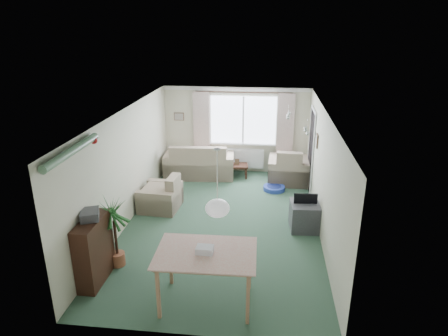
# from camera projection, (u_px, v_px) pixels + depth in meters

# --- Properties ---
(ground) EXTENTS (6.50, 6.50, 0.00)m
(ground) POSITION_uv_depth(u_px,v_px,m) (222.00, 223.00, 8.50)
(ground) COLOR #2D4C39
(window) EXTENTS (1.80, 0.03, 1.30)m
(window) POSITION_uv_depth(u_px,v_px,m) (243.00, 120.00, 10.97)
(window) COLOR white
(curtain_rod) EXTENTS (2.60, 0.03, 0.03)m
(curtain_rod) POSITION_uv_depth(u_px,v_px,m) (244.00, 92.00, 10.63)
(curtain_rod) COLOR black
(curtain_left) EXTENTS (0.45, 0.08, 2.00)m
(curtain_left) POSITION_uv_depth(u_px,v_px,m) (202.00, 128.00, 11.08)
(curtain_left) COLOR beige
(curtain_right) EXTENTS (0.45, 0.08, 2.00)m
(curtain_right) POSITION_uv_depth(u_px,v_px,m) (285.00, 130.00, 10.83)
(curtain_right) COLOR beige
(radiator) EXTENTS (1.20, 0.10, 0.55)m
(radiator) POSITION_uv_depth(u_px,v_px,m) (243.00, 158.00, 11.31)
(radiator) COLOR white
(doorway) EXTENTS (0.03, 0.95, 2.00)m
(doorway) POSITION_uv_depth(u_px,v_px,m) (311.00, 151.00, 9.99)
(doorway) COLOR black
(pendant_lamp) EXTENTS (0.36, 0.36, 0.36)m
(pendant_lamp) POSITION_uv_depth(u_px,v_px,m) (217.00, 208.00, 5.82)
(pendant_lamp) COLOR white
(tinsel_garland) EXTENTS (1.60, 1.60, 0.12)m
(tinsel_garland) POSITION_uv_depth(u_px,v_px,m) (72.00, 151.00, 5.77)
(tinsel_garland) COLOR #196626
(bauble_cluster_a) EXTENTS (0.20, 0.20, 0.20)m
(bauble_cluster_a) POSITION_uv_depth(u_px,v_px,m) (288.00, 113.00, 8.43)
(bauble_cluster_a) COLOR silver
(bauble_cluster_b) EXTENTS (0.20, 0.20, 0.20)m
(bauble_cluster_b) POSITION_uv_depth(u_px,v_px,m) (307.00, 128.00, 7.28)
(bauble_cluster_b) COLOR silver
(wall_picture_back) EXTENTS (0.28, 0.03, 0.22)m
(wall_picture_back) POSITION_uv_depth(u_px,v_px,m) (179.00, 117.00, 11.14)
(wall_picture_back) COLOR brown
(wall_picture_right) EXTENTS (0.03, 0.24, 0.30)m
(wall_picture_right) POSITION_uv_depth(u_px,v_px,m) (317.00, 141.00, 8.87)
(wall_picture_right) COLOR brown
(sofa) EXTENTS (1.95, 1.13, 0.94)m
(sofa) POSITION_uv_depth(u_px,v_px,m) (199.00, 159.00, 11.00)
(sofa) COLOR #B5AA89
(sofa) RESTS_ON ground
(armchair_corner) EXTENTS (1.09, 1.04, 0.94)m
(armchair_corner) POSITION_uv_depth(u_px,v_px,m) (289.00, 165.00, 10.58)
(armchair_corner) COLOR beige
(armchair_corner) RESTS_ON ground
(armchair_left) EXTENTS (0.91, 0.95, 0.80)m
(armchair_left) POSITION_uv_depth(u_px,v_px,m) (160.00, 192.00, 9.06)
(armchair_left) COLOR beige
(armchair_left) RESTS_ON ground
(coffee_table) EXTENTS (0.83, 0.51, 0.36)m
(coffee_table) POSITION_uv_depth(u_px,v_px,m) (233.00, 171.00, 11.00)
(coffee_table) COLOR black
(coffee_table) RESTS_ON ground
(photo_frame) EXTENTS (0.12, 0.05, 0.16)m
(photo_frame) POSITION_uv_depth(u_px,v_px,m) (237.00, 162.00, 10.92)
(photo_frame) COLOR brown
(photo_frame) RESTS_ON coffee_table
(bookshelf) EXTENTS (0.31, 0.90, 1.10)m
(bookshelf) POSITION_uv_depth(u_px,v_px,m) (94.00, 251.00, 6.47)
(bookshelf) COLOR black
(bookshelf) RESTS_ON ground
(hifi_box) EXTENTS (0.39, 0.43, 0.14)m
(hifi_box) POSITION_uv_depth(u_px,v_px,m) (90.00, 215.00, 6.30)
(hifi_box) COLOR #38383D
(hifi_box) RESTS_ON bookshelf
(houseplant) EXTENTS (0.54, 0.54, 1.26)m
(houseplant) POSITION_uv_depth(u_px,v_px,m) (115.00, 233.00, 6.84)
(houseplant) COLOR #21622A
(houseplant) RESTS_ON ground
(dining_table) EXTENTS (1.39, 0.94, 0.86)m
(dining_table) POSITION_uv_depth(u_px,v_px,m) (206.00, 278.00, 5.97)
(dining_table) COLOR #9E8455
(dining_table) RESTS_ON ground
(gift_box) EXTENTS (0.26, 0.19, 0.12)m
(gift_box) POSITION_uv_depth(u_px,v_px,m) (205.00, 250.00, 5.79)
(gift_box) COLOR silver
(gift_box) RESTS_ON dining_table
(tv_cube) EXTENTS (0.61, 0.66, 0.57)m
(tv_cube) POSITION_uv_depth(u_px,v_px,m) (304.00, 216.00, 8.20)
(tv_cube) COLOR #323136
(tv_cube) RESTS_ON ground
(pet_bed) EXTENTS (0.70, 0.70, 0.11)m
(pet_bed) POSITION_uv_depth(u_px,v_px,m) (274.00, 188.00, 10.16)
(pet_bed) COLOR #212997
(pet_bed) RESTS_ON ground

